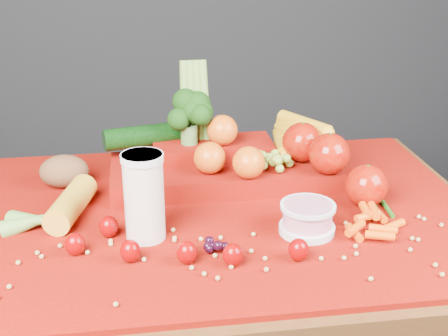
{
  "coord_description": "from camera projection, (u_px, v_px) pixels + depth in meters",
  "views": [
    {
      "loc": [
        -0.18,
        -1.17,
        1.35
      ],
      "look_at": [
        0.0,
        0.02,
        0.85
      ],
      "focal_mm": 50.0,
      "sensor_mm": 36.0,
      "label": 1
    }
  ],
  "objects": [
    {
      "name": "table",
      "position": [
        225.0,
        254.0,
        1.36
      ],
      "size": [
        1.1,
        0.8,
        0.75
      ],
      "color": "#3A1F0D",
      "rests_on": "ground"
    },
    {
      "name": "red_cloth",
      "position": [
        225.0,
        213.0,
        1.32
      ],
      "size": [
        1.05,
        0.75,
        0.01
      ],
      "primitive_type": "cube",
      "color": "#770C03",
      "rests_on": "table"
    },
    {
      "name": "milk_glass",
      "position": [
        144.0,
        194.0,
        1.17
      ],
      "size": [
        0.08,
        0.08,
        0.17
      ],
      "rotation": [
        0.0,
        0.0,
        -0.06
      ],
      "color": "beige",
      "rests_on": "red_cloth"
    },
    {
      "name": "yogurt_bowl",
      "position": [
        307.0,
        217.0,
        1.21
      ],
      "size": [
        0.11,
        0.11,
        0.06
      ],
      "rotation": [
        0.0,
        0.0,
        0.08
      ],
      "color": "silver",
      "rests_on": "red_cloth"
    },
    {
      "name": "strawberry_scatter",
      "position": [
        151.0,
        235.0,
        1.17
      ],
      "size": [
        0.48,
        0.28,
        0.05
      ],
      "color": "#800005",
      "rests_on": "red_cloth"
    },
    {
      "name": "dark_grape_cluster",
      "position": [
        213.0,
        247.0,
        1.14
      ],
      "size": [
        0.06,
        0.05,
        0.03
      ],
      "primitive_type": null,
      "color": "black",
      "rests_on": "red_cloth"
    },
    {
      "name": "soybean_scatter",
      "position": [
        242.0,
        256.0,
        1.13
      ],
      "size": [
        0.84,
        0.24,
        0.01
      ],
      "primitive_type": null,
      "color": "#AF8D4B",
      "rests_on": "red_cloth"
    },
    {
      "name": "corn_ear",
      "position": [
        48.0,
        215.0,
        1.24
      ],
      "size": [
        0.22,
        0.25,
        0.06
      ],
      "rotation": [
        0.0,
        0.0,
        1.31
      ],
      "color": "gold",
      "rests_on": "red_cloth"
    },
    {
      "name": "potato",
      "position": [
        64.0,
        171.0,
        1.41
      ],
      "size": [
        0.11,
        0.08,
        0.08
      ],
      "primitive_type": "ellipsoid",
      "color": "brown",
      "rests_on": "red_cloth"
    },
    {
      "name": "baby_carrot_pile",
      "position": [
        370.0,
        223.0,
        1.23
      ],
      "size": [
        0.17,
        0.17,
        0.03
      ],
      "primitive_type": null,
      "color": "#E04D07",
      "rests_on": "red_cloth"
    },
    {
      "name": "green_bean_pile",
      "position": [
        372.0,
        200.0,
        1.35
      ],
      "size": [
        0.14,
        0.12,
        0.01
      ],
      "primitive_type": null,
      "color": "#1D5112",
      "rests_on": "red_cloth"
    },
    {
      "name": "produce_mound",
      "position": [
        242.0,
        156.0,
        1.44
      ],
      "size": [
        0.6,
        0.37,
        0.27
      ],
      "color": "#770C03",
      "rests_on": "red_cloth"
    }
  ]
}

